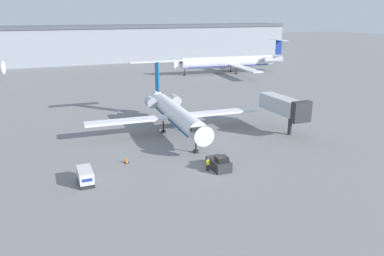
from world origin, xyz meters
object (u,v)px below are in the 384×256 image
at_px(pushback_tug, 219,163).
at_px(traffic_cone_left, 127,160).
at_px(luggage_cart, 85,176).
at_px(worker_near_tug, 208,164).
at_px(airplane_parked_far_left, 230,62).
at_px(airplane_main, 175,112).
at_px(jet_bridge, 284,106).

bearing_deg(pushback_tug, traffic_cone_left, 147.69).
bearing_deg(luggage_cart, traffic_cone_left, 36.71).
bearing_deg(traffic_cone_left, worker_near_tug, -36.67).
bearing_deg(traffic_cone_left, airplane_parked_far_left, 51.85).
bearing_deg(luggage_cart, airplane_parked_far_left, 50.61).
distance_m(traffic_cone_left, airplane_parked_far_left, 82.57).
relative_size(luggage_cart, traffic_cone_left, 4.17).
bearing_deg(airplane_main, luggage_cart, -138.91).
xyz_separation_m(luggage_cart, airplane_parked_far_left, (56.93, 69.33, 2.90)).
height_order(pushback_tug, traffic_cone_left, pushback_tug).
xyz_separation_m(airplane_main, traffic_cone_left, (-10.77, -10.14, -3.17)).
relative_size(airplane_main, worker_near_tug, 17.65).
relative_size(airplane_main, luggage_cart, 8.55).
bearing_deg(worker_near_tug, jet_bridge, 28.36).
height_order(luggage_cart, worker_near_tug, luggage_cart).
xyz_separation_m(luggage_cart, traffic_cone_left, (5.97, 4.45, -0.51)).
xyz_separation_m(airplane_main, airplane_parked_far_left, (40.19, 54.73, 0.25)).
bearing_deg(luggage_cart, pushback_tug, -7.69).
xyz_separation_m(airplane_main, luggage_cart, (-16.74, -14.60, -2.65)).
height_order(airplane_main, jet_bridge, airplane_main).
bearing_deg(worker_near_tug, airplane_parked_far_left, 59.61).
relative_size(traffic_cone_left, jet_bridge, 0.08).
height_order(pushback_tug, jet_bridge, jet_bridge).
bearing_deg(worker_near_tug, traffic_cone_left, 143.33).
bearing_deg(airplane_main, traffic_cone_left, -136.70).
relative_size(luggage_cart, jet_bridge, 0.32).
relative_size(airplane_main, airplane_parked_far_left, 0.76).
distance_m(pushback_tug, worker_near_tug, 1.59).
bearing_deg(worker_near_tug, pushback_tug, 0.23).
xyz_separation_m(airplane_main, worker_near_tug, (-1.78, -16.84, -2.69)).
bearing_deg(traffic_cone_left, luggage_cart, -143.29).
relative_size(worker_near_tug, traffic_cone_left, 2.02).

